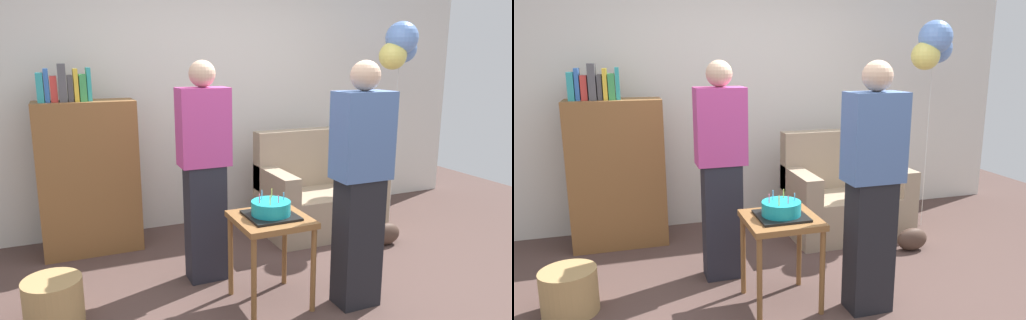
% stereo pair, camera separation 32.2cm
% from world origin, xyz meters
% --- Properties ---
extents(ground_plane, '(8.00, 8.00, 0.00)m').
position_xyz_m(ground_plane, '(0.00, 0.00, 0.00)').
color(ground_plane, '#4C3833').
extents(wall_back, '(6.00, 0.10, 2.70)m').
position_xyz_m(wall_back, '(0.00, 2.05, 1.35)').
color(wall_back, silver).
rests_on(wall_back, ground_plane).
extents(couch, '(1.10, 0.70, 0.96)m').
position_xyz_m(couch, '(0.85, 1.35, 0.34)').
color(couch, gray).
rests_on(couch, ground_plane).
extents(bookshelf, '(0.80, 0.36, 1.60)m').
position_xyz_m(bookshelf, '(-1.20, 1.66, 0.68)').
color(bookshelf, brown).
rests_on(bookshelf, ground_plane).
extents(side_table, '(0.48, 0.48, 0.62)m').
position_xyz_m(side_table, '(-0.16, 0.23, 0.52)').
color(side_table, brown).
rests_on(side_table, ground_plane).
extents(birthday_cake, '(0.32, 0.32, 0.17)m').
position_xyz_m(birthday_cake, '(-0.16, 0.23, 0.67)').
color(birthday_cake, black).
rests_on(birthday_cake, side_table).
extents(person_blowing_candles, '(0.36, 0.22, 1.63)m').
position_xyz_m(person_blowing_candles, '(-0.45, 0.76, 0.83)').
color(person_blowing_candles, '#23232D').
rests_on(person_blowing_candles, ground_plane).
extents(person_holding_cake, '(0.36, 0.22, 1.63)m').
position_xyz_m(person_holding_cake, '(0.37, -0.00, 0.83)').
color(person_holding_cake, black).
rests_on(person_holding_cake, ground_plane).
extents(wicker_basket, '(0.36, 0.36, 0.30)m').
position_xyz_m(wicker_basket, '(-1.52, 0.52, 0.15)').
color(wicker_basket, '#A88451').
rests_on(wicker_basket, ground_plane).
extents(handbag, '(0.28, 0.14, 0.20)m').
position_xyz_m(handbag, '(1.22, 0.75, 0.10)').
color(handbag, '#473328').
rests_on(handbag, ground_plane).
extents(balloon_bunch, '(0.48, 0.42, 1.98)m').
position_xyz_m(balloon_bunch, '(1.67, 1.27, 1.76)').
color(balloon_bunch, silver).
rests_on(balloon_bunch, ground_plane).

